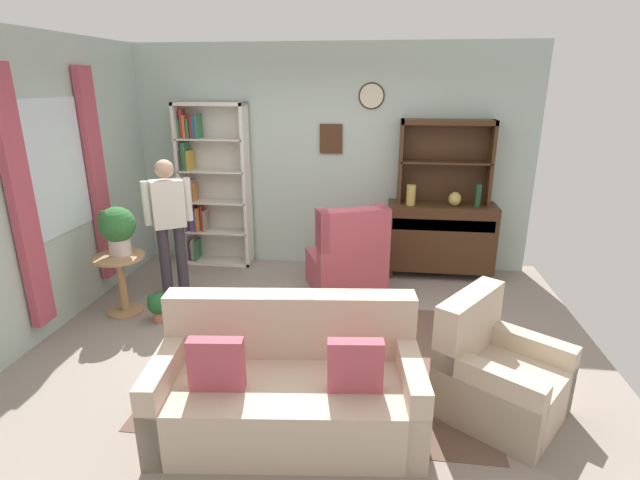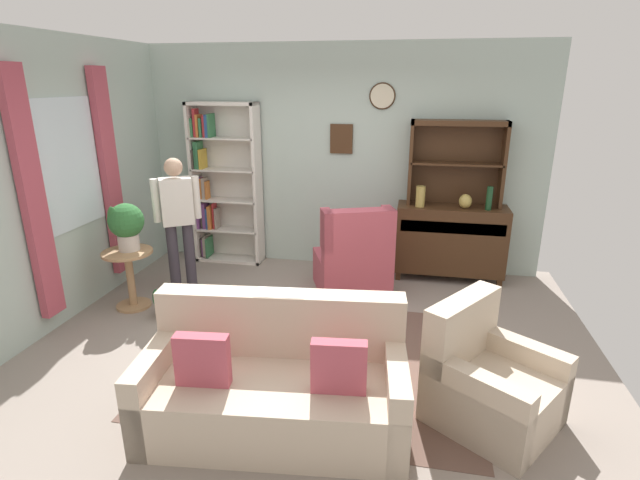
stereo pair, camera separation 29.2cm
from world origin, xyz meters
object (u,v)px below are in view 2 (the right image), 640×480
object	(u,v)px
armchair_floral	(489,384)
vase_tall	(420,196)
couch_floral	(276,385)
sideboard_hutch	(457,151)
vase_round	(465,201)
plant_stand	(130,273)
person_reading	(178,216)
book_stack	(296,315)
coffee_table	(310,326)
potted_plant_large	(126,223)
wingback_chair	(353,262)
bookshelf	(221,184)
bottle_wine	(489,198)
potted_plant_small	(164,300)
sideboard	(450,239)

from	to	relation	value
armchair_floral	vase_tall	bearing A→B (deg)	101.45
couch_floral	armchair_floral	distance (m)	1.52
sideboard_hutch	vase_round	size ratio (longest dim) A/B	6.47
armchair_floral	plant_stand	world-z (taller)	armchair_floral
person_reading	book_stack	bearing A→B (deg)	-35.89
coffee_table	book_stack	bearing A→B (deg)	176.18
plant_stand	person_reading	xyz separation A→B (m)	(0.36, 0.50, 0.51)
book_stack	plant_stand	bearing A→B (deg)	160.84
vase_round	person_reading	world-z (taller)	person_reading
couch_floral	vase_round	bearing A→B (deg)	63.53
couch_floral	potted_plant_large	world-z (taller)	potted_plant_large
vase_round	wingback_chair	bearing A→B (deg)	-153.14
bookshelf	vase_tall	xyz separation A→B (m)	(2.58, -0.17, -0.01)
vase_tall	wingback_chair	size ratio (longest dim) A/B	0.23
sideboard_hutch	armchair_floral	size ratio (longest dim) A/B	1.03
bottle_wine	plant_stand	size ratio (longest dim) A/B	0.43
potted_plant_small	coffee_table	bearing A→B (deg)	-18.59
potted_plant_large	potted_plant_small	bearing A→B (deg)	-21.76
vase_tall	bottle_wine	xyz separation A→B (m)	(0.78, -0.01, 0.02)
sideboard	armchair_floral	distance (m)	2.70
sideboard_hutch	vase_round	xyz separation A→B (m)	(0.13, -0.18, -0.55)
armchair_floral	book_stack	xyz separation A→B (m)	(-1.53, 0.48, 0.16)
coffee_table	vase_round	bearing A→B (deg)	56.74
plant_stand	bookshelf	bearing A→B (deg)	74.77
sideboard	plant_stand	world-z (taller)	sideboard
couch_floral	potted_plant_large	bearing A→B (deg)	142.91
vase_tall	couch_floral	distance (m)	3.18
person_reading	coffee_table	world-z (taller)	person_reading
bottle_wine	vase_tall	bearing A→B (deg)	179.34
wingback_chair	potted_plant_large	distance (m)	2.49
vase_round	plant_stand	size ratio (longest dim) A/B	0.26
vase_round	coffee_table	bearing A→B (deg)	-123.26
couch_floral	potted_plant_small	size ratio (longest dim) A/B	6.09
sideboard	book_stack	world-z (taller)	sideboard
vase_round	potted_plant_large	bearing A→B (deg)	-158.34
couch_floral	plant_stand	world-z (taller)	couch_floral
sideboard	coffee_table	bearing A→B (deg)	-120.00
sideboard_hutch	armchair_floral	xyz separation A→B (m)	(0.14, -2.80, -1.27)
plant_stand	coffee_table	bearing A→B (deg)	-18.34
sideboard_hutch	coffee_table	xyz separation A→B (m)	(-1.28, -2.32, -1.21)
bookshelf	coffee_table	world-z (taller)	bookshelf
sideboard	sideboard_hutch	distance (m)	1.06
wingback_chair	potted_plant_small	bearing A→B (deg)	-152.73
armchair_floral	potted_plant_small	size ratio (longest dim) A/B	3.46
potted_plant_large	person_reading	distance (m)	0.58
bottle_wine	potted_plant_small	size ratio (longest dim) A/B	0.90
sideboard	bottle_wine	size ratio (longest dim) A/B	4.70
vase_round	couch_floral	world-z (taller)	vase_round
book_stack	bookshelf	bearing A→B (deg)	124.46
wingback_chair	coffee_table	size ratio (longest dim) A/B	1.31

